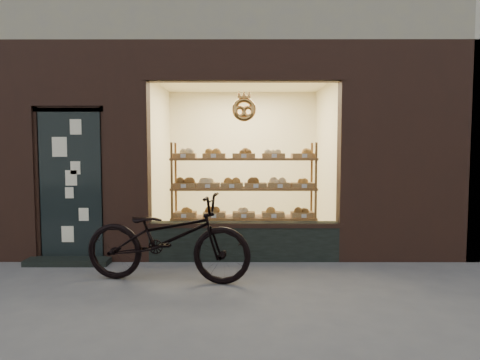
{
  "coord_description": "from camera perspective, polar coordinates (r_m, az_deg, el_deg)",
  "views": [
    {
      "loc": [
        0.41,
        -3.96,
        1.6
      ],
      "look_at": [
        0.39,
        2.0,
        1.17
      ],
      "focal_mm": 32.0,
      "sensor_mm": 36.0,
      "label": 1
    }
  ],
  "objects": [
    {
      "name": "ground",
      "position": [
        4.29,
        -5.59,
        -17.8
      ],
      "size": [
        90.0,
        90.0,
        0.0
      ],
      "primitive_type": "plane",
      "color": "#58585C"
    },
    {
      "name": "display_shelf",
      "position": [
        6.55,
        0.5,
        -2.16
      ],
      "size": [
        2.2,
        0.45,
        1.7
      ],
      "color": "brown",
      "rests_on": "ground"
    },
    {
      "name": "bicycle",
      "position": [
        5.28,
        -9.66,
        -7.58
      ],
      "size": [
        2.12,
        1.0,
        1.07
      ],
      "primitive_type": "imported",
      "rotation": [
        0.0,
        0.0,
        1.42
      ],
      "color": "black",
      "rests_on": "ground"
    }
  ]
}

